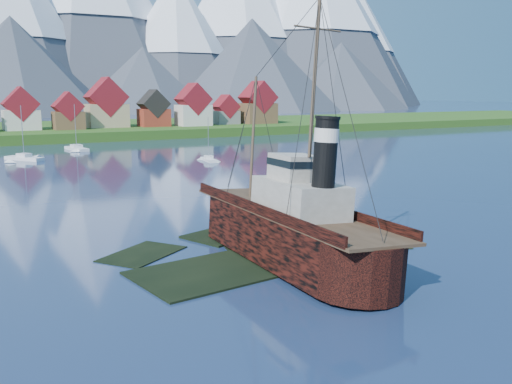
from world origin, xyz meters
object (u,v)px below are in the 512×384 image
tugboat_wreck (279,225)px  sailboat_d (209,160)px  sailboat_c (24,159)px  sailboat_e (77,149)px

tugboat_wreck → sailboat_d: size_ratio=2.99×
tugboat_wreck → sailboat_c: (-11.10, 93.17, -2.76)m
sailboat_d → tugboat_wreck: bearing=-100.3°
sailboat_c → sailboat_d: 41.92m
tugboat_wreck → sailboat_d: tugboat_wreck is taller
tugboat_wreck → sailboat_c: size_ratio=2.39×
tugboat_wreck → sailboat_c: tugboat_wreck is taller
tugboat_wreck → sailboat_e: bearing=89.3°
tugboat_wreck → sailboat_c: 93.87m
sailboat_d → sailboat_e: (-20.81, 38.76, 0.04)m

